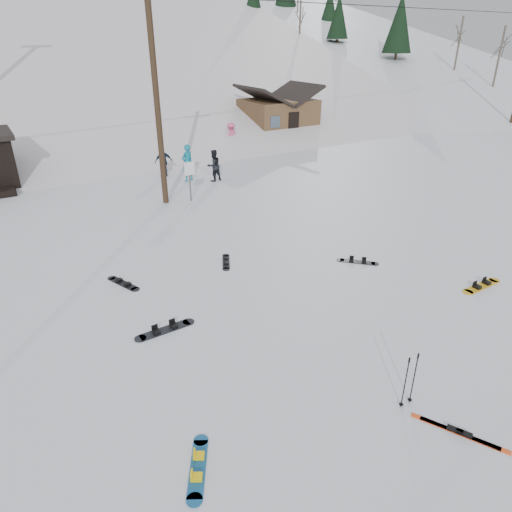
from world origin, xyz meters
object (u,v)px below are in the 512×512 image
cabin (278,116)px  hero_skis (459,433)px  utility_pole (156,97)px  hero_snowboard (198,468)px

cabin → hero_skis: cabin is taller
utility_pole → hero_snowboard: size_ratio=6.60×
utility_pole → hero_snowboard: utility_pole is taller
hero_snowboard → hero_skis: size_ratio=0.80×
utility_pole → hero_skis: (-0.15, -15.97, -4.65)m
utility_pole → cabin: (13.00, 10.00, -3.20)m
cabin → hero_snowboard: (-17.88, -24.02, -1.45)m
utility_pole → cabin: size_ratio=1.67×
cabin → utility_pole: bearing=-142.4°
hero_snowboard → hero_skis: bearing=-82.1°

